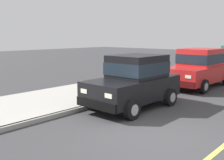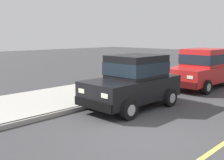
% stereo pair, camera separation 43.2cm
% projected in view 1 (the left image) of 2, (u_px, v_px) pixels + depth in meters
% --- Properties ---
extents(ground_plane, '(80.00, 80.00, 0.00)m').
position_uv_depth(ground_plane, '(154.00, 135.00, 7.07)').
color(ground_plane, '#38383A').
extents(curb, '(0.16, 64.00, 0.14)m').
position_uv_depth(curb, '(74.00, 110.00, 9.17)').
color(curb, gray).
rests_on(curb, ground).
extents(sidewalk, '(3.60, 64.00, 0.14)m').
position_uv_depth(sidewalk, '(44.00, 102.00, 10.35)').
color(sidewalk, '#A8A59E').
rests_on(sidewalk, ground).
extents(lane_centre_line, '(0.12, 57.60, 0.01)m').
position_uv_depth(lane_centre_line, '(216.00, 153.00, 6.01)').
color(lane_centre_line, '#E0D64C').
rests_on(lane_centre_line, ground).
extents(car_black_hatchback, '(1.97, 3.81, 1.88)m').
position_uv_depth(car_black_hatchback, '(135.00, 80.00, 9.71)').
color(car_black_hatchback, black).
rests_on(car_black_hatchback, ground).
extents(car_red_sedan, '(2.07, 4.62, 1.92)m').
position_uv_depth(car_red_sedan, '(200.00, 67.00, 13.65)').
color(car_red_sedan, red).
rests_on(car_red_sedan, ground).
extents(dog_tan, '(0.29, 0.75, 0.49)m').
position_uv_depth(dog_tan, '(86.00, 84.00, 12.03)').
color(dog_tan, tan).
rests_on(dog_tan, sidewalk).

